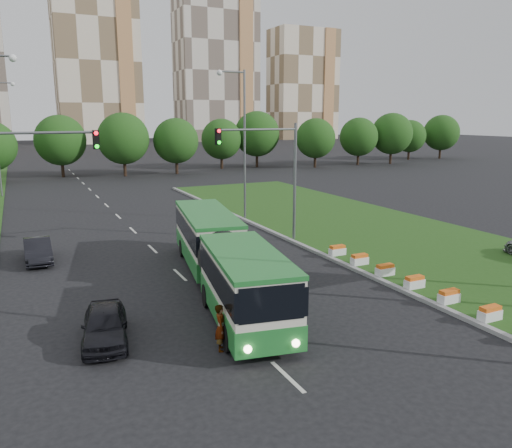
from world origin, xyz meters
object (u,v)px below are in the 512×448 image
car_left_near (105,325)px  pedestrian (221,327)px  traffic_mast_median (274,164)px  car_left_far (38,250)px  shopping_trolley (276,346)px  articulated_bus (219,256)px  traffic_mast_left (20,178)px

car_left_near → pedestrian: pedestrian is taller
traffic_mast_median → car_left_near: traffic_mast_median is taller
car_left_far → pedestrian: pedestrian is taller
traffic_mast_median → pedestrian: bearing=-124.3°
pedestrian → shopping_trolley: 2.13m
pedestrian → articulated_bus: bearing=0.0°
car_left_far → shopping_trolley: size_ratio=8.24×
traffic_mast_left → pedestrian: (6.12, -12.24, -4.47)m
articulated_bus → car_left_near: size_ratio=4.08×
car_left_near → pedestrian: 4.50m
traffic_mast_left → car_left_near: (2.40, -9.71, -4.65)m
traffic_mast_median → pedestrian: size_ratio=4.53×
traffic_mast_median → shopping_trolley: (-7.30, -14.31, -5.10)m
car_left_near → shopping_trolley: 6.55m
traffic_mast_left → shopping_trolley: traffic_mast_left is taller
articulated_bus → shopping_trolley: bearing=-85.3°
car_left_near → pedestrian: (3.72, -2.53, 0.19)m
articulated_bus → traffic_mast_median: bearing=56.4°
traffic_mast_median → car_left_far: size_ratio=1.90×
traffic_mast_left → car_left_near: size_ratio=1.96×
traffic_mast_median → car_left_far: traffic_mast_median is taller
traffic_mast_left → pedestrian: bearing=-63.5°
articulated_bus → car_left_near: articulated_bus is taller
car_left_near → traffic_mast_median: bearing=49.9°
articulated_bus → car_left_near: 7.29m
traffic_mast_median → pedestrian: traffic_mast_median is taller
car_left_far → shopping_trolley: car_left_far is taller
car_left_near → traffic_mast_left: bearing=113.7°
car_left_far → car_left_near: bearing=-82.1°
car_left_far → shopping_trolley: bearing=-66.3°
traffic_mast_median → traffic_mast_left: size_ratio=1.00×
pedestrian → traffic_mast_median: bearing=-13.2°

